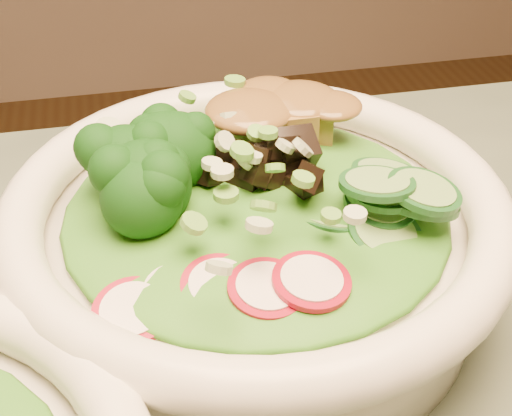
{
  "coord_description": "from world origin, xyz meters",
  "views": [
    {
      "loc": [
        -0.0,
        -0.14,
        1.04
      ],
      "look_at": [
        0.06,
        0.17,
        0.81
      ],
      "focal_mm": 50.0,
      "sensor_mm": 36.0,
      "label": 1
    }
  ],
  "objects": [
    {
      "name": "salad_bowl",
      "position": [
        0.06,
        0.17,
        0.79
      ],
      "size": [
        0.28,
        0.28,
        0.08
      ],
      "rotation": [
        0.0,
        0.0,
        0.2
      ],
      "color": "white",
      "rests_on": "dining_table"
    },
    {
      "name": "lettuce_bed",
      "position": [
        0.06,
        0.17,
        0.81
      ],
      "size": [
        0.21,
        0.21,
        0.03
      ],
      "primitive_type": "ellipsoid",
      "color": "#316B16",
      "rests_on": "salad_bowl"
    },
    {
      "name": "broccoli_florets",
      "position": [
        0.0,
        0.19,
        0.83
      ],
      "size": [
        0.1,
        0.09,
        0.05
      ],
      "primitive_type": null,
      "rotation": [
        0.0,
        0.0,
        0.2
      ],
      "color": "black",
      "rests_on": "salad_bowl"
    },
    {
      "name": "radish_slices",
      "position": [
        0.04,
        0.1,
        0.82
      ],
      "size": [
        0.12,
        0.06,
        0.02
      ],
      "primitive_type": null,
      "rotation": [
        0.0,
        0.0,
        0.2
      ],
      "color": "maroon",
      "rests_on": "salad_bowl"
    },
    {
      "name": "cucumber_slices",
      "position": [
        0.13,
        0.15,
        0.83
      ],
      "size": [
        0.09,
        0.09,
        0.04
      ],
      "primitive_type": null,
      "rotation": [
        0.0,
        0.0,
        0.2
      ],
      "color": "#77A35A",
      "rests_on": "salad_bowl"
    },
    {
      "name": "mushroom_heap",
      "position": [
        0.07,
        0.18,
        0.83
      ],
      "size": [
        0.09,
        0.09,
        0.04
      ],
      "primitive_type": null,
      "rotation": [
        0.0,
        0.0,
        0.2
      ],
      "color": "black",
      "rests_on": "salad_bowl"
    },
    {
      "name": "tofu_cubes",
      "position": [
        0.09,
        0.23,
        0.83
      ],
      "size": [
        0.1,
        0.08,
        0.04
      ],
      "primitive_type": null,
      "rotation": [
        0.0,
        0.0,
        0.2
      ],
      "color": "olive",
      "rests_on": "salad_bowl"
    },
    {
      "name": "peanut_sauce",
      "position": [
        0.09,
        0.23,
        0.84
      ],
      "size": [
        0.07,
        0.06,
        0.02
      ],
      "primitive_type": "ellipsoid",
      "color": "brown",
      "rests_on": "tofu_cubes"
    },
    {
      "name": "scallion_garnish",
      "position": [
        0.06,
        0.17,
        0.84
      ],
      "size": [
        0.2,
        0.2,
        0.03
      ],
      "primitive_type": null,
      "color": "#62A53A",
      "rests_on": "salad_bowl"
    }
  ]
}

